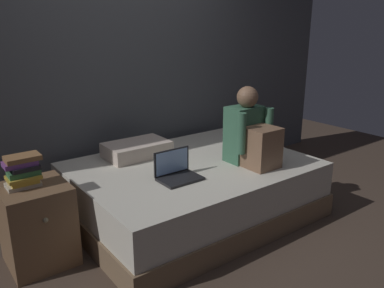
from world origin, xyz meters
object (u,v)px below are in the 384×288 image
(bed, at_px, (192,190))
(nightstand, at_px, (38,225))
(pillow, at_px, (137,149))
(book_stack, at_px, (23,171))
(laptop, at_px, (177,172))
(person_sitting, at_px, (251,135))

(bed, xyz_separation_m, nightstand, (-1.30, 0.08, 0.05))
(pillow, relative_size, book_stack, 2.34)
(bed, relative_size, laptop, 6.25)
(person_sitting, bearing_deg, bed, 144.13)
(person_sitting, bearing_deg, pillow, 133.00)
(laptop, bearing_deg, pillow, 88.52)
(person_sitting, height_order, book_stack, person_sitting)
(bed, bearing_deg, person_sitting, -35.87)
(bed, bearing_deg, pillow, 122.65)
(person_sitting, distance_m, laptop, 0.74)
(pillow, distance_m, book_stack, 1.12)
(person_sitting, relative_size, pillow, 1.17)
(nightstand, relative_size, laptop, 1.83)
(bed, xyz_separation_m, book_stack, (-1.34, 0.11, 0.45))
(person_sitting, relative_size, book_stack, 2.73)
(nightstand, relative_size, book_stack, 2.44)
(bed, xyz_separation_m, pillow, (-0.29, 0.45, 0.31))
(nightstand, bearing_deg, pillow, 20.32)
(laptop, distance_m, pillow, 0.66)
(nightstand, bearing_deg, laptop, -15.83)
(bed, bearing_deg, nightstand, 176.68)
(person_sitting, relative_size, laptop, 2.05)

